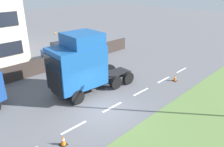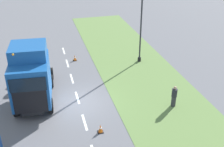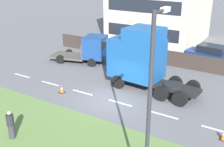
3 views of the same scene
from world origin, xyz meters
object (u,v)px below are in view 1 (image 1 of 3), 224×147
object	(u,v)px
parked_car	(63,51)
traffic_cone_lead	(175,78)
lorry_cab	(80,65)
traffic_cone_trailing	(63,140)

from	to	relation	value
parked_car	traffic_cone_lead	size ratio (longest dim) A/B	7.75
lorry_cab	traffic_cone_lead	size ratio (longest dim) A/B	12.11
traffic_cone_lead	traffic_cone_trailing	bearing A→B (deg)	89.97
parked_car	traffic_cone_lead	distance (m)	12.13
traffic_cone_lead	traffic_cone_trailing	size ratio (longest dim) A/B	1.00
lorry_cab	traffic_cone_trailing	bearing A→B (deg)	136.93
lorry_cab	traffic_cone_trailing	size ratio (longest dim) A/B	12.11
lorry_cab	traffic_cone_lead	xyz separation A→B (m)	(-3.96, -7.02, -2.04)
parked_car	traffic_cone_lead	bearing A→B (deg)	-155.17
lorry_cab	traffic_cone_trailing	world-z (taller)	lorry_cab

